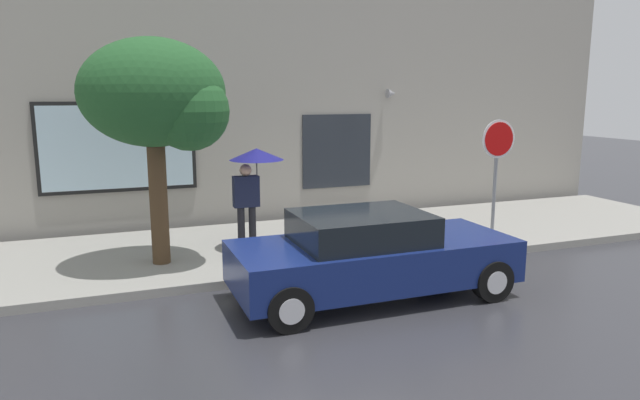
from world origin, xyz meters
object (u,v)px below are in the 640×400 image
at_px(pedestrian_with_umbrella, 253,169).
at_px(street_tree, 160,98).
at_px(parked_car, 371,255).
at_px(fire_hydrant, 392,225).
at_px(stop_sign, 497,156).

height_order(pedestrian_with_umbrella, street_tree, street_tree).
distance_m(parked_car, fire_hydrant, 2.77).
xyz_separation_m(fire_hydrant, pedestrian_with_umbrella, (-2.67, 0.58, 1.19)).
height_order(fire_hydrant, pedestrian_with_umbrella, pedestrian_with_umbrella).
xyz_separation_m(pedestrian_with_umbrella, stop_sign, (4.64, -1.19, 0.18)).
bearing_deg(street_tree, pedestrian_with_umbrella, 13.44).
bearing_deg(stop_sign, street_tree, 172.84).
height_order(parked_car, stop_sign, stop_sign).
height_order(fire_hydrant, street_tree, street_tree).
relative_size(pedestrian_with_umbrella, stop_sign, 0.79).
bearing_deg(street_tree, parked_car, -41.51).
distance_m(parked_car, stop_sign, 4.09).
bearing_deg(fire_hydrant, stop_sign, -17.38).
distance_m(fire_hydrant, pedestrian_with_umbrella, 2.98).
xyz_separation_m(fire_hydrant, street_tree, (-4.35, 0.18, 2.51)).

